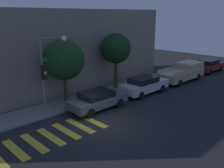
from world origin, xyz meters
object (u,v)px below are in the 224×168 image
object	(u,v)px
sedan_far_end	(209,65)
tree_near_corner	(64,60)
sedan_middle	(144,85)
tree_midblock	(116,49)
traffic_light_pole	(48,65)
pickup_truck	(183,72)
sedan_near_corner	(98,100)

from	to	relation	value
sedan_far_end	tree_near_corner	bearing A→B (deg)	171.65
sedan_middle	tree_midblock	distance (m)	3.97
sedan_far_end	tree_midblock	distance (m)	13.24
traffic_light_pole	pickup_truck	xyz separation A→B (m)	(14.32, -1.27, -2.54)
sedan_far_end	tree_near_corner	size ratio (longest dim) A/B	0.91
traffic_light_pole	tree_midblock	world-z (taller)	traffic_light_pole
tree_near_corner	tree_midblock	size ratio (longest dim) A/B	0.97
sedan_near_corner	sedan_middle	world-z (taller)	sedan_middle
sedan_far_end	tree_midblock	bearing A→B (deg)	168.22
sedan_near_corner	sedan_middle	bearing A→B (deg)	-0.00
traffic_light_pole	pickup_truck	size ratio (longest dim) A/B	0.93
sedan_near_corner	pickup_truck	world-z (taller)	pickup_truck
sedan_near_corner	tree_midblock	xyz separation A→B (m)	(4.43, 2.64, 2.91)
traffic_light_pole	sedan_middle	xyz separation A→B (m)	(8.13, -1.27, -2.66)
traffic_light_pole	pickup_truck	distance (m)	14.60
sedan_far_end	pickup_truck	bearing A→B (deg)	180.00
traffic_light_pole	sedan_far_end	xyz separation A→B (m)	(20.02, -1.27, -2.67)
pickup_truck	sedan_far_end	xyz separation A→B (m)	(5.70, -0.00, -0.13)
tree_near_corner	tree_midblock	distance (m)	5.32
sedan_middle	pickup_truck	size ratio (longest dim) A/B	0.81
pickup_truck	tree_midblock	xyz separation A→B (m)	(-6.96, 2.64, 2.75)
sedan_near_corner	sedan_far_end	xyz separation A→B (m)	(17.08, -0.00, 0.04)
pickup_truck	tree_near_corner	distance (m)	12.79
tree_near_corner	sedan_middle	bearing A→B (deg)	-23.47
tree_near_corner	tree_midblock	xyz separation A→B (m)	(5.31, 0.00, 0.31)
sedan_far_end	tree_near_corner	distance (m)	18.34
traffic_light_pole	sedan_middle	bearing A→B (deg)	-8.88
sedan_middle	sedan_far_end	size ratio (longest dim) A/B	1.03
sedan_far_end	tree_midblock	world-z (taller)	tree_midblock
traffic_light_pole	tree_midblock	xyz separation A→B (m)	(7.36, 1.37, 0.20)
tree_midblock	traffic_light_pole	bearing A→B (deg)	-169.47
sedan_middle	pickup_truck	world-z (taller)	pickup_truck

